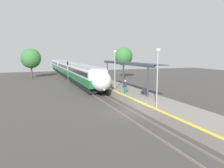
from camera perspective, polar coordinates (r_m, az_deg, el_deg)
name	(u,v)px	position (r m, az deg, el deg)	size (l,w,h in m)	color
ground_plane	(126,113)	(23.30, 3.68, -7.44)	(120.00, 120.00, 0.00)	#423F3D
rail_left	(120,112)	(23.00, 2.02, -7.44)	(0.08, 90.00, 0.15)	slate
rail_right	(132,111)	(23.57, 5.29, -7.09)	(0.08, 90.00, 0.15)	slate
train	(68,68)	(59.58, -11.38, 4.00)	(2.93, 62.69, 4.04)	black
platform_right	(157,105)	(24.93, 11.77, -5.49)	(4.36, 64.00, 0.92)	gray
platform_bench	(145,91)	(28.21, 8.62, -1.94)	(0.44, 1.56, 0.89)	#2D333D
person_waiting	(125,87)	(29.14, 3.49, -0.66)	(0.36, 0.23, 1.76)	#1E604C
railway_signal	(68,70)	(46.52, -11.46, 3.58)	(0.28, 0.28, 4.61)	#59595E
lamppost_near	(157,74)	(21.73, 11.77, 2.53)	(0.36, 0.20, 5.76)	#9E9EA3
lamppost_mid	(115,67)	(32.13, 0.75, 4.36)	(0.36, 0.20, 5.76)	#9E9EA3
station_canopy	(127,64)	(33.52, 3.90, 5.26)	(2.02, 18.12, 3.98)	#333842
background_tree_left	(31,58)	(60.03, -20.42, 6.27)	(5.04, 5.04, 7.55)	brown
background_tree_right	(124,56)	(56.03, 3.03, 7.20)	(4.57, 4.57, 7.84)	brown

